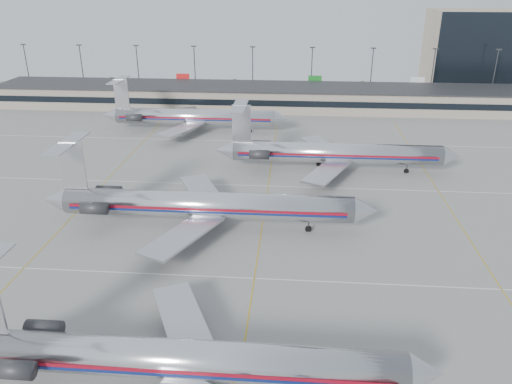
# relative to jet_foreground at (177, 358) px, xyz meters

# --- Properties ---
(ground) EXTENTS (260.00, 260.00, 0.00)m
(ground) POSITION_rel_jet_foreground_xyz_m (5.41, 8.53, -3.43)
(ground) COLOR gray
(ground) RESTS_ON ground
(apron_markings) EXTENTS (160.00, 0.15, 0.02)m
(apron_markings) POSITION_rel_jet_foreground_xyz_m (5.41, 18.53, -3.42)
(apron_markings) COLOR silver
(apron_markings) RESTS_ON ground
(terminal) EXTENTS (162.00, 17.00, 6.25)m
(terminal) POSITION_rel_jet_foreground_xyz_m (5.41, 106.51, -0.27)
(terminal) COLOR gray
(terminal) RESTS_ON ground
(light_mast_row) EXTENTS (163.60, 0.40, 15.28)m
(light_mast_row) POSITION_rel_jet_foreground_xyz_m (5.41, 120.53, 5.15)
(light_mast_row) COLOR #38383D
(light_mast_row) RESTS_ON ground
(distant_building) EXTENTS (30.00, 20.00, 25.00)m
(distant_building) POSITION_rel_jet_foreground_xyz_m (67.41, 136.53, 9.07)
(distant_building) COLOR tan
(distant_building) RESTS_ON ground
(jet_foreground) EXTENTS (45.20, 26.61, 11.83)m
(jet_foreground) POSITION_rel_jet_foreground_xyz_m (0.00, 0.00, 0.00)
(jet_foreground) COLOR silver
(jet_foreground) RESTS_ON ground
(jet_second_row) EXTENTS (49.90, 29.38, 13.06)m
(jet_second_row) POSITION_rel_jet_foreground_xyz_m (-3.63, 31.67, 0.36)
(jet_second_row) COLOR silver
(jet_second_row) RESTS_ON ground
(jet_third_row) EXTENTS (46.61, 28.67, 12.74)m
(jet_third_row) POSITION_rel_jet_foreground_xyz_m (16.94, 57.14, 0.27)
(jet_third_row) COLOR silver
(jet_third_row) RESTS_ON ground
(jet_back_row) EXTENTS (45.39, 27.92, 12.41)m
(jet_back_row) POSITION_rel_jet_foreground_xyz_m (-15.08, 81.68, 0.17)
(jet_back_row) COLOR silver
(jet_back_row) RESTS_ON ground
(ramp_worker_near) EXTENTS (0.77, 0.78, 1.81)m
(ramp_worker_near) POSITION_rel_jet_foreground_xyz_m (12.43, 1.03, -2.53)
(ramp_worker_near) COLOR #D4EA16
(ramp_worker_near) RESTS_ON ground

